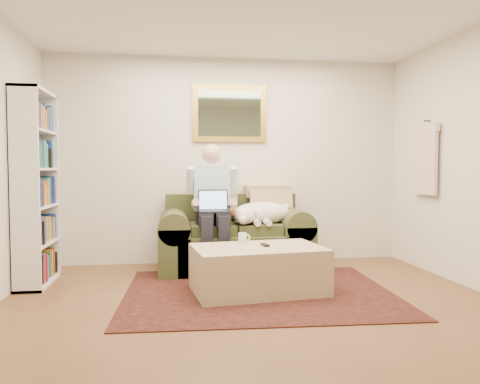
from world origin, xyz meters
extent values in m
cube|color=brown|center=(0.00, 0.00, 0.00)|extent=(4.50, 5.00, 0.01)
cube|color=silver|center=(0.00, 2.50, 1.30)|extent=(4.50, 0.01, 2.60)
cube|color=black|center=(0.11, 0.93, 0.01)|extent=(2.63, 2.14, 0.01)
cube|color=#454524|center=(0.02, 1.98, 0.22)|extent=(1.34, 0.86, 0.44)
cube|color=#454524|center=(0.02, 2.36, 0.66)|extent=(1.62, 0.19, 0.45)
cube|color=#454524|center=(-0.69, 1.98, 0.27)|extent=(0.35, 0.86, 0.89)
cube|color=#454524|center=(0.72, 1.98, 0.27)|extent=(0.35, 0.86, 0.89)
cube|color=#454524|center=(-0.25, 1.93, 0.50)|extent=(0.51, 0.58, 0.12)
cube|color=#454524|center=(0.28, 1.93, 0.50)|extent=(0.51, 0.58, 0.12)
cube|color=black|center=(-0.25, 1.73, 0.72)|extent=(0.34, 0.24, 0.02)
cube|color=black|center=(-0.25, 1.85, 0.84)|extent=(0.34, 0.06, 0.24)
cube|color=#99BFF2|center=(-0.25, 1.85, 0.84)|extent=(0.31, 0.05, 0.20)
cube|color=tan|center=(0.11, 0.94, 0.22)|extent=(1.31, 0.93, 0.45)
cylinder|color=white|center=(0.00, 1.21, 0.50)|extent=(0.08, 0.08, 0.10)
cube|color=black|center=(0.19, 0.98, 0.46)|extent=(0.07, 0.15, 0.02)
cube|color=gold|center=(0.02, 2.48, 1.90)|extent=(0.94, 0.04, 0.72)
cube|color=gray|center=(0.02, 2.46, 1.90)|extent=(0.80, 0.01, 0.58)
camera|label=1|loc=(-0.69, -3.46, 1.20)|focal=35.00mm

